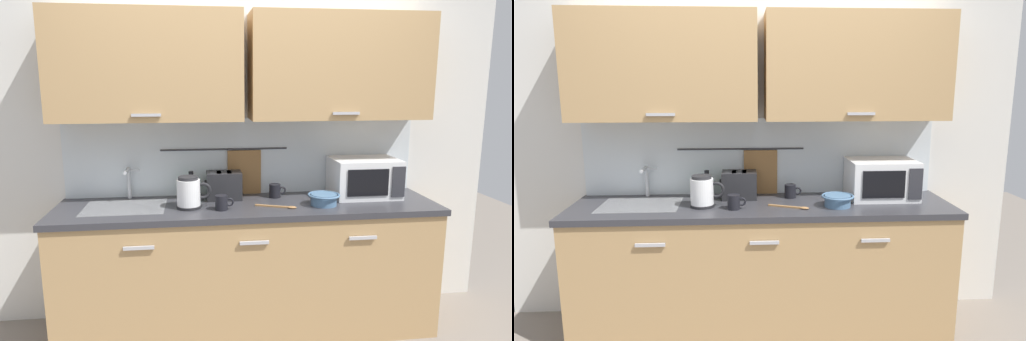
% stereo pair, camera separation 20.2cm
% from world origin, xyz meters
% --- Properties ---
extents(counter_unit, '(2.53, 0.64, 0.90)m').
position_xyz_m(counter_unit, '(-0.01, 0.30, 0.46)').
color(counter_unit, tan).
rests_on(counter_unit, ground).
extents(back_wall_assembly, '(3.70, 0.41, 2.50)m').
position_xyz_m(back_wall_assembly, '(-0.00, 0.53, 1.52)').
color(back_wall_assembly, silver).
rests_on(back_wall_assembly, ground).
extents(sink_faucet, '(0.09, 0.17, 0.22)m').
position_xyz_m(sink_faucet, '(-0.81, 0.53, 1.04)').
color(sink_faucet, '#B2B5BA').
rests_on(sink_faucet, counter_unit).
extents(microwave, '(0.46, 0.35, 0.27)m').
position_xyz_m(microwave, '(0.84, 0.41, 1.04)').
color(microwave, white).
rests_on(microwave, counter_unit).
extents(electric_kettle, '(0.23, 0.16, 0.21)m').
position_xyz_m(electric_kettle, '(-0.39, 0.25, 1.00)').
color(electric_kettle, black).
rests_on(electric_kettle, counter_unit).
extents(dish_soap_bottle, '(0.06, 0.06, 0.20)m').
position_xyz_m(dish_soap_bottle, '(-0.38, 0.48, 0.99)').
color(dish_soap_bottle, green).
rests_on(dish_soap_bottle, counter_unit).
extents(mug_near_sink, '(0.12, 0.08, 0.09)m').
position_xyz_m(mug_near_sink, '(-0.18, 0.18, 0.95)').
color(mug_near_sink, black).
rests_on(mug_near_sink, counter_unit).
extents(mixing_bowl, '(0.21, 0.21, 0.08)m').
position_xyz_m(mixing_bowl, '(0.49, 0.20, 0.94)').
color(mixing_bowl, '#4C7093').
rests_on(mixing_bowl, counter_unit).
extents(toaster, '(0.26, 0.17, 0.19)m').
position_xyz_m(toaster, '(-0.15, 0.45, 1.00)').
color(toaster, '#232326').
rests_on(toaster, counter_unit).
extents(mug_by_kettle, '(0.12, 0.08, 0.09)m').
position_xyz_m(mug_by_kettle, '(0.21, 0.45, 0.95)').
color(mug_by_kettle, black).
rests_on(mug_by_kettle, counter_unit).
extents(wooden_spoon, '(0.27, 0.13, 0.01)m').
position_xyz_m(wooden_spoon, '(0.20, 0.18, 0.91)').
color(wooden_spoon, '#9E7042').
rests_on(wooden_spoon, counter_unit).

